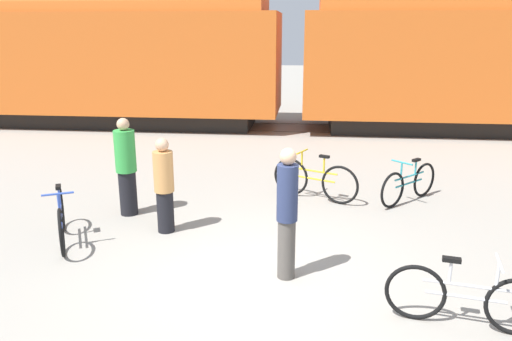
{
  "coord_description": "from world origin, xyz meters",
  "views": [
    {
      "loc": [
        0.6,
        -6.18,
        3.3
      ],
      "look_at": [
        -0.21,
        1.44,
        1.1
      ],
      "focal_mm": 35.0,
      "sensor_mm": 36.0,
      "label": 1
    }
  ],
  "objects_px": {
    "freight_train": "(292,45)",
    "bicycle_teal": "(409,184)",
    "person_in_navy": "(287,213)",
    "bicycle_blue": "(61,219)",
    "person_in_green": "(126,167)",
    "person_in_tan": "(164,186)",
    "bicycle_yellow": "(315,180)",
    "bicycle_silver": "(465,298)"
  },
  "relations": [
    {
      "from": "bicycle_teal",
      "to": "person_in_green",
      "type": "xyz_separation_m",
      "value": [
        -5.21,
        -1.22,
        0.52
      ]
    },
    {
      "from": "bicycle_yellow",
      "to": "person_in_green",
      "type": "xyz_separation_m",
      "value": [
        -3.39,
        -1.18,
        0.49
      ]
    },
    {
      "from": "freight_train",
      "to": "person_in_navy",
      "type": "distance_m",
      "value": 10.8
    },
    {
      "from": "bicycle_yellow",
      "to": "bicycle_blue",
      "type": "bearing_deg",
      "value": -148.03
    },
    {
      "from": "bicycle_blue",
      "to": "bicycle_teal",
      "type": "distance_m",
      "value": 6.36
    },
    {
      "from": "person_in_navy",
      "to": "freight_train",
      "type": "bearing_deg",
      "value": -159.15
    },
    {
      "from": "bicycle_yellow",
      "to": "bicycle_silver",
      "type": "xyz_separation_m",
      "value": [
        1.66,
        -4.27,
        -0.04
      ]
    },
    {
      "from": "person_in_green",
      "to": "person_in_tan",
      "type": "height_order",
      "value": "person_in_green"
    },
    {
      "from": "freight_train",
      "to": "bicycle_silver",
      "type": "distance_m",
      "value": 12.1
    },
    {
      "from": "freight_train",
      "to": "bicycle_blue",
      "type": "bearing_deg",
      "value": -108.23
    },
    {
      "from": "freight_train",
      "to": "bicycle_blue",
      "type": "xyz_separation_m",
      "value": [
        -3.24,
        -9.84,
        -2.36
      ]
    },
    {
      "from": "freight_train",
      "to": "person_in_navy",
      "type": "relative_size",
      "value": 13.04
    },
    {
      "from": "bicycle_silver",
      "to": "person_in_navy",
      "type": "distance_m",
      "value": 2.35
    },
    {
      "from": "freight_train",
      "to": "bicycle_blue",
      "type": "distance_m",
      "value": 10.62
    },
    {
      "from": "freight_train",
      "to": "person_in_green",
      "type": "height_order",
      "value": "freight_train"
    },
    {
      "from": "bicycle_yellow",
      "to": "person_in_navy",
      "type": "height_order",
      "value": "person_in_navy"
    },
    {
      "from": "bicycle_yellow",
      "to": "bicycle_teal",
      "type": "height_order",
      "value": "bicycle_yellow"
    },
    {
      "from": "bicycle_silver",
      "to": "person_in_tan",
      "type": "height_order",
      "value": "person_in_tan"
    },
    {
      "from": "bicycle_blue",
      "to": "person_in_tan",
      "type": "relative_size",
      "value": 1.02
    },
    {
      "from": "freight_train",
      "to": "bicycle_teal",
      "type": "bearing_deg",
      "value": -70.49
    },
    {
      "from": "bicycle_teal",
      "to": "person_in_tan",
      "type": "relative_size",
      "value": 0.8
    },
    {
      "from": "bicycle_blue",
      "to": "bicycle_yellow",
      "type": "distance_m",
      "value": 4.72
    },
    {
      "from": "freight_train",
      "to": "bicycle_teal",
      "type": "xyz_separation_m",
      "value": [
        2.59,
        -7.31,
        -2.38
      ]
    },
    {
      "from": "bicycle_silver",
      "to": "person_in_green",
      "type": "relative_size",
      "value": 0.98
    },
    {
      "from": "bicycle_blue",
      "to": "person_in_green",
      "type": "distance_m",
      "value": 1.54
    },
    {
      "from": "person_in_tan",
      "to": "freight_train",
      "type": "bearing_deg",
      "value": -152.3
    },
    {
      "from": "person_in_tan",
      "to": "bicycle_blue",
      "type": "bearing_deg",
      "value": -30.35
    },
    {
      "from": "bicycle_silver",
      "to": "bicycle_teal",
      "type": "distance_m",
      "value": 4.31
    },
    {
      "from": "bicycle_yellow",
      "to": "bicycle_teal",
      "type": "relative_size",
      "value": 1.31
    },
    {
      "from": "person_in_tan",
      "to": "bicycle_teal",
      "type": "bearing_deg",
      "value": 152.45
    },
    {
      "from": "bicycle_teal",
      "to": "person_in_tan",
      "type": "distance_m",
      "value": 4.75
    },
    {
      "from": "freight_train",
      "to": "person_in_green",
      "type": "distance_m",
      "value": 9.11
    },
    {
      "from": "freight_train",
      "to": "person_in_navy",
      "type": "xyz_separation_m",
      "value": [
        0.35,
        -10.64,
        -1.81
      ]
    },
    {
      "from": "bicycle_silver",
      "to": "person_in_tan",
      "type": "distance_m",
      "value": 4.79
    },
    {
      "from": "person_in_green",
      "to": "bicycle_blue",
      "type": "bearing_deg",
      "value": 75.1
    },
    {
      "from": "person_in_navy",
      "to": "person_in_tan",
      "type": "xyz_separation_m",
      "value": [
        -2.08,
        1.39,
        -0.14
      ]
    },
    {
      "from": "person_in_tan",
      "to": "person_in_green",
      "type": "bearing_deg",
      "value": -90.36
    },
    {
      "from": "bicycle_teal",
      "to": "person_in_navy",
      "type": "bearing_deg",
      "value": -123.87
    },
    {
      "from": "bicycle_teal",
      "to": "person_in_navy",
      "type": "height_order",
      "value": "person_in_navy"
    },
    {
      "from": "freight_train",
      "to": "bicycle_teal",
      "type": "distance_m",
      "value": 8.11
    },
    {
      "from": "bicycle_blue",
      "to": "person_in_navy",
      "type": "bearing_deg",
      "value": -12.52
    },
    {
      "from": "freight_train",
      "to": "bicycle_silver",
      "type": "height_order",
      "value": "freight_train"
    }
  ]
}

